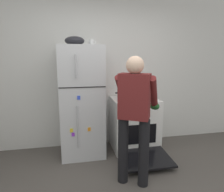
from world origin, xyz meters
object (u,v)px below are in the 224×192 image
at_px(person_cook, 135,110).
at_px(pepper_mill, 147,91).
at_px(mixing_bowl, 75,41).
at_px(stove_range, 135,124).
at_px(refrigerator, 82,101).
at_px(red_pot, 127,95).
at_px(coffee_mug, 92,43).

xyz_separation_m(person_cook, pepper_mill, (0.61, 1.15, 0.02)).
relative_size(pepper_mill, mixing_bowl, 0.58).
xyz_separation_m(stove_range, pepper_mill, (0.30, 0.22, 0.54)).
bearing_deg(stove_range, refrigerator, 178.89).
bearing_deg(red_pot, coffee_mug, 169.76).
height_order(refrigerator, coffee_mug, coffee_mug).
bearing_deg(person_cook, red_pot, 80.38).
xyz_separation_m(stove_range, mixing_bowl, (-0.98, 0.02, 1.39)).
relative_size(refrigerator, stove_range, 1.46).
distance_m(refrigerator, person_cook, 1.12).
relative_size(red_pot, coffee_mug, 3.37).
bearing_deg(pepper_mill, stove_range, -144.03).
relative_size(refrigerator, red_pot, 4.67).
bearing_deg(red_pot, person_cook, -99.62).
bearing_deg(coffee_mug, stove_range, -5.42).
relative_size(person_cook, red_pot, 4.24).
distance_m(person_cook, pepper_mill, 1.31).
bearing_deg(red_pot, stove_range, 11.40).
bearing_deg(person_cook, stove_range, 71.51).
bearing_deg(pepper_mill, person_cook, -117.97).
bearing_deg(refrigerator, red_pot, -3.86).
relative_size(stove_range, pepper_mill, 6.99).
bearing_deg(stove_range, pepper_mill, 35.97).
distance_m(person_cook, coffee_mug, 1.38).
xyz_separation_m(person_cook, mixing_bowl, (-0.66, 0.95, 0.87)).
xyz_separation_m(person_cook, coffee_mug, (-0.40, 1.00, 0.85)).
xyz_separation_m(stove_range, red_pot, (-0.16, -0.03, 0.53)).
relative_size(red_pot, pepper_mill, 2.18).
xyz_separation_m(stove_range, person_cook, (-0.31, -0.94, 0.52)).
height_order(red_pot, coffee_mug, coffee_mug).
xyz_separation_m(coffee_mug, pepper_mill, (1.01, 0.15, -0.83)).
bearing_deg(mixing_bowl, stove_range, -1.04).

